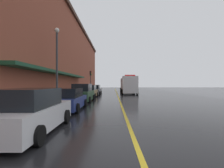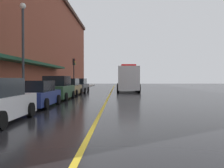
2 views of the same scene
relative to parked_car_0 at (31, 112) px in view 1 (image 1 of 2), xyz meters
The scene contains 15 objects.
ground_plane 23.46m from the parked_car_0, 80.44° to the left, with size 112.00×112.00×0.00m, color black.
sidewalk_left 23.25m from the parked_car_0, 95.70° to the left, with size 2.40×70.00×0.15m, color #ADA8A0.
lane_center_stripe 23.46m from the parked_car_0, 80.44° to the left, with size 0.16×70.00×0.01m, color gold.
brick_building_left 24.58m from the parked_car_0, 111.63° to the left, with size 11.71×64.00×13.94m.
parked_car_0 is the anchor object (origin of this frame).
parked_car_1 5.51m from the parked_car_0, 90.15° to the left, with size 2.04×4.60×1.57m.
parked_car_2 11.10m from the parked_car_0, 90.27° to the left, with size 2.17×4.47×1.89m.
parked_car_3 16.47m from the parked_car_0, 90.32° to the left, with size 2.07×4.55×1.70m.
parked_car_4 21.85m from the parked_car_0, 89.99° to the left, with size 2.18×4.82×1.70m.
box_truck 25.97m from the parked_car_0, 76.54° to the left, with size 2.88×9.34×3.40m.
parking_meter_0 2.33m from the parked_car_0, 129.06° to the left, with size 0.14×0.18×1.33m.
parking_meter_1 6.24m from the parked_car_0, 103.50° to the left, with size 0.14×0.18×1.33m.
parking_meter_2 8.72m from the parked_car_0, 99.62° to the left, with size 0.14×0.18×1.33m.
street_lamp_left 9.87m from the parked_car_0, 102.93° to the left, with size 0.44×0.44×6.94m.
traffic_light_near 27.04m from the parked_car_0, 92.97° to the left, with size 0.38×0.36×4.30m.
Camera 1 is at (-0.71, -4.52, 1.90)m, focal length 26.60 mm.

